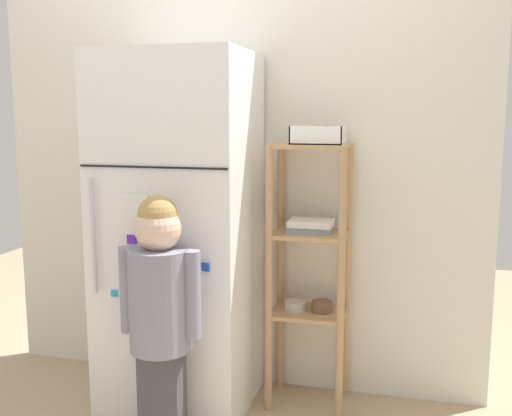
{
  "coord_description": "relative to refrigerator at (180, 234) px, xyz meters",
  "views": [
    {
      "loc": [
        0.86,
        -2.53,
        1.37
      ],
      "look_at": [
        0.19,
        0.02,
        0.95
      ],
      "focal_mm": 42.43,
      "sensor_mm": 36.0,
      "label": 1
    }
  ],
  "objects": [
    {
      "name": "child_standing",
      "position": [
        0.08,
        -0.42,
        -0.18
      ],
      "size": [
        0.34,
        0.25,
        1.06
      ],
      "color": "#434449",
      "rests_on": "ground"
    },
    {
      "name": "ground_plane",
      "position": [
        0.17,
        -0.02,
        -0.82
      ],
      "size": [
        6.0,
        6.0,
        0.0
      ],
      "primitive_type": "plane",
      "color": "tan"
    },
    {
      "name": "pantry_shelf_unit",
      "position": [
        0.58,
        0.14,
        -0.11
      ],
      "size": [
        0.36,
        0.28,
        1.23
      ],
      "color": "tan",
      "rests_on": "ground"
    },
    {
      "name": "refrigerator",
      "position": [
        0.0,
        0.0,
        0.0
      ],
      "size": [
        0.66,
        0.6,
        1.64
      ],
      "color": "white",
      "rests_on": "ground"
    },
    {
      "name": "kitchen_wall_back",
      "position": [
        0.17,
        0.31,
        0.25
      ],
      "size": [
        2.47,
        0.03,
        2.14
      ],
      "primitive_type": "cube",
      "color": "silver",
      "rests_on": "ground"
    },
    {
      "name": "fruit_bin",
      "position": [
        0.62,
        0.13,
        0.45
      ],
      "size": [
        0.23,
        0.17,
        0.08
      ],
      "color": "white",
      "rests_on": "pantry_shelf_unit"
    }
  ]
}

